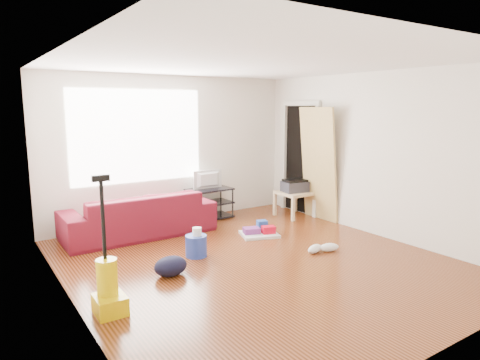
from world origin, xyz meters
TOP-DOWN VIEW (x-y plane):
  - room at (0.07, 0.15)m, footprint 4.51×5.01m
  - sofa at (-0.83, 1.95)m, footprint 2.29×0.89m
  - tv_stand at (0.57, 2.22)m, footprint 0.80×0.47m
  - tv at (0.57, 2.22)m, footprint 0.56×0.07m
  - side_table at (1.95, 1.52)m, footprint 0.56×0.56m
  - printer at (1.95, 1.52)m, footprint 0.48×0.39m
  - bucket at (-0.55, 0.61)m, footprint 0.29×0.29m
  - toilet_paper at (-0.54, 0.60)m, footprint 0.12×0.12m
  - cleaning_tray at (0.71, 0.91)m, footprint 0.66×0.59m
  - backpack at (-1.11, 0.20)m, footprint 0.48×0.42m
  - sneakers at (0.96, -0.20)m, footprint 0.51×0.26m
  - vacuum at (-2.00, -0.33)m, footprint 0.28×0.32m
  - door_panel at (2.13, 1.12)m, footprint 0.25×0.79m

SIDE VIEW (x-z plane):
  - sofa at x=-0.83m, z-range -0.33..0.33m
  - bucket at x=-0.55m, z-range -0.14..0.14m
  - backpack at x=-1.11m, z-range -0.11..0.11m
  - door_panel at x=2.13m, z-range -0.99..0.99m
  - sneakers at x=0.96m, z-range 0.00..0.12m
  - cleaning_tray at x=0.71m, z-range -0.04..0.16m
  - toilet_paper at x=-0.54m, z-range 0.14..0.25m
  - vacuum at x=-2.00m, z-range -0.42..0.92m
  - tv_stand at x=0.57m, z-range 0.01..0.55m
  - side_table at x=1.95m, z-range 0.15..0.61m
  - printer at x=1.95m, z-range 0.45..0.68m
  - tv at x=0.57m, z-range 0.54..0.87m
  - room at x=0.07m, z-range 0.00..2.51m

